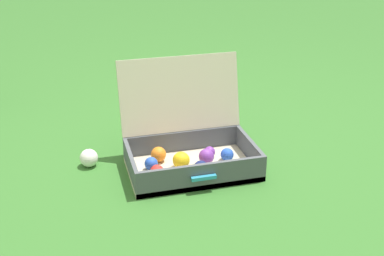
# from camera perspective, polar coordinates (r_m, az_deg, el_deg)

# --- Properties ---
(ground_plane) EXTENTS (16.00, 16.00, 0.00)m
(ground_plane) POSITION_cam_1_polar(r_m,az_deg,el_deg) (2.42, 0.88, -3.96)
(ground_plane) COLOR #336B28
(open_suitcase) EXTENTS (0.58, 0.48, 0.48)m
(open_suitcase) POSITION_cam_1_polar(r_m,az_deg,el_deg) (2.34, -0.55, -1.96)
(open_suitcase) COLOR beige
(open_suitcase) RESTS_ON ground
(stray_ball_on_grass) EXTENTS (0.09, 0.09, 0.09)m
(stray_ball_on_grass) POSITION_cam_1_polar(r_m,az_deg,el_deg) (2.42, -11.58, -3.34)
(stray_ball_on_grass) COLOR white
(stray_ball_on_grass) RESTS_ON ground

